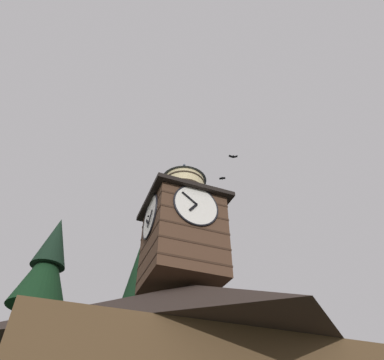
% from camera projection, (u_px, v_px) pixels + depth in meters
% --- Properties ---
extents(clock_tower, '(4.42, 4.42, 8.13)m').
position_uv_depth(clock_tower, '(183.00, 227.00, 18.37)').
color(clock_tower, '#4C3323').
rests_on(clock_tower, building_main).
extents(moon, '(2.05, 2.05, 2.05)m').
position_uv_depth(moon, '(219.00, 352.00, 51.25)').
color(moon, silver).
extents(flying_bird_high, '(0.71, 0.38, 0.15)m').
position_uv_depth(flying_bird_high, '(233.00, 157.00, 25.73)').
color(flying_bird_high, black).
extents(flying_bird_low, '(0.49, 0.41, 0.16)m').
position_uv_depth(flying_bird_low, '(222.00, 178.00, 25.25)').
color(flying_bird_low, black).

